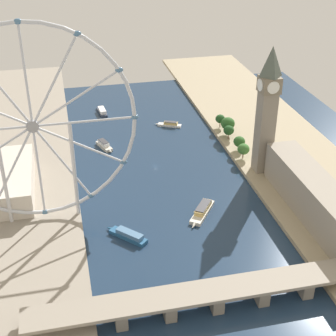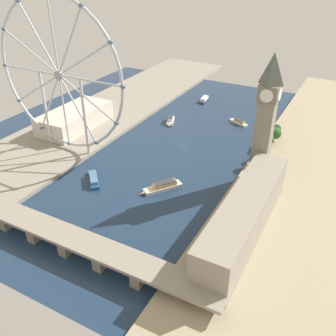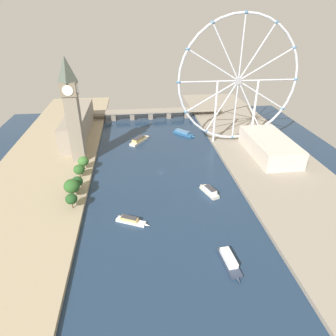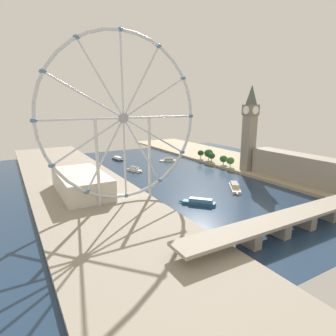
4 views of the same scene
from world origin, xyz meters
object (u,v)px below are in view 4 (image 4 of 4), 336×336
(tour_boat_1, at_px, (235,187))
(parliament_block, at_px, (305,169))
(riverside_hall, at_px, (81,183))
(clock_tower, at_px, (250,127))
(tour_boat_4, at_px, (135,169))
(tour_boat_0, at_px, (199,202))
(tour_boat_3, at_px, (118,159))
(ferris_wheel, at_px, (123,119))
(tour_boat_2, at_px, (168,160))
(river_bridge, at_px, (304,215))

(tour_boat_1, bearing_deg, parliament_block, 106.99)
(parliament_block, bearing_deg, riverside_hall, -21.23)
(clock_tower, bearing_deg, tour_boat_4, -31.76)
(tour_boat_0, relative_size, tour_boat_3, 0.92)
(ferris_wheel, relative_size, tour_boat_1, 4.11)
(tour_boat_2, bearing_deg, riverside_hall, 58.02)
(tour_boat_1, xyz_separation_m, tour_boat_2, (-10.22, -142.45, -0.59))
(clock_tower, bearing_deg, ferris_wheel, 9.99)
(clock_tower, height_order, tour_boat_3, clock_tower)
(riverside_hall, distance_m, tour_boat_4, 95.82)
(parliament_block, relative_size, tour_boat_0, 4.58)
(tour_boat_3, relative_size, tour_boat_4, 1.17)
(parliament_block, distance_m, tour_boat_0, 122.85)
(tour_boat_1, bearing_deg, tour_boat_2, -148.63)
(tour_boat_3, bearing_deg, parliament_block, -156.62)
(tour_boat_2, bearing_deg, tour_boat_1, 111.09)
(tour_boat_1, height_order, tour_boat_3, tour_boat_1)
(ferris_wheel, bearing_deg, tour_boat_4, -116.90)
(clock_tower, bearing_deg, riverside_hall, -3.14)
(clock_tower, distance_m, tour_boat_1, 88.53)
(ferris_wheel, distance_m, tour_boat_1, 122.18)
(ferris_wheel, distance_m, tour_boat_3, 192.11)
(clock_tower, height_order, tour_boat_4, clock_tower)
(tour_boat_4, bearing_deg, clock_tower, 38.17)
(clock_tower, distance_m, tour_boat_3, 184.98)
(parliament_block, distance_m, river_bridge, 105.14)
(tour_boat_0, relative_size, tour_boat_4, 1.08)
(ferris_wheel, xyz_separation_m, tour_boat_2, (-112.51, -127.69, -65.77))
(riverside_hall, xyz_separation_m, river_bridge, (-110.52, 135.79, -3.88))
(riverside_hall, distance_m, tour_boat_1, 138.83)
(riverside_hall, height_order, tour_boat_2, riverside_hall)
(tour_boat_2, bearing_deg, tour_boat_3, -12.63)
(parliament_block, bearing_deg, tour_boat_2, -70.41)
(river_bridge, distance_m, tour_boat_2, 226.59)
(tour_boat_2, bearing_deg, parliament_block, 134.78)
(ferris_wheel, relative_size, tour_boat_4, 5.41)
(tour_boat_0, bearing_deg, parliament_block, -136.65)
(parliament_block, bearing_deg, tour_boat_4, -48.00)
(river_bridge, xyz_separation_m, tour_boat_2, (-27.52, -224.84, -5.91))
(ferris_wheel, relative_size, riverside_hall, 1.69)
(parliament_block, bearing_deg, tour_boat_0, -3.62)
(parliament_block, xyz_separation_m, tour_boat_1, (69.13, -23.11, -13.82))
(river_bridge, bearing_deg, ferris_wheel, -48.82)
(tour_boat_4, bearing_deg, tour_boat_0, -20.02)
(tour_boat_3, xyz_separation_m, tour_boat_4, (6.24, 74.23, 0.32))
(parliament_block, xyz_separation_m, river_bridge, (86.43, 59.28, -8.50))
(tour_boat_2, bearing_deg, clock_tower, 141.31)
(parliament_block, height_order, riverside_hall, parliament_block)
(riverside_hall, bearing_deg, tour_boat_0, 137.51)
(tour_boat_2, bearing_deg, river_bridge, 108.21)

